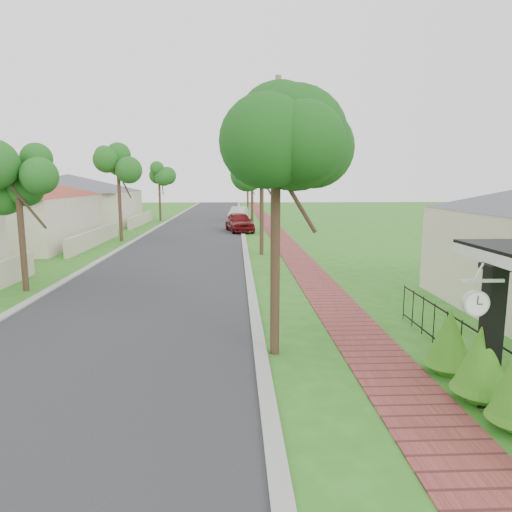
# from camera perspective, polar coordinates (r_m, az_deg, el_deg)

# --- Properties ---
(ground) EXTENTS (160.00, 160.00, 0.00)m
(ground) POSITION_cam_1_polar(r_m,az_deg,el_deg) (9.31, -3.08, -15.51)
(ground) COLOR #2E6E1A
(ground) RESTS_ON ground
(road) EXTENTS (7.00, 120.00, 0.02)m
(road) POSITION_cam_1_polar(r_m,az_deg,el_deg) (28.89, -8.71, 1.39)
(road) COLOR #28282B
(road) RESTS_ON ground
(kerb_right) EXTENTS (0.30, 120.00, 0.10)m
(kerb_right) POSITION_cam_1_polar(r_m,az_deg,el_deg) (28.72, -1.45, 1.45)
(kerb_right) COLOR #9E9E99
(kerb_right) RESTS_ON ground
(kerb_left) EXTENTS (0.30, 120.00, 0.10)m
(kerb_left) POSITION_cam_1_polar(r_m,az_deg,el_deg) (29.50, -15.77, 1.31)
(kerb_left) COLOR #9E9E99
(kerb_left) RESTS_ON ground
(sidewalk) EXTENTS (1.50, 120.00, 0.03)m
(sidewalk) POSITION_cam_1_polar(r_m,az_deg,el_deg) (28.89, 3.72, 1.48)
(sidewalk) COLOR brown
(sidewalk) RESTS_ON ground
(porch_post) EXTENTS (0.48, 0.48, 2.52)m
(porch_post) POSITION_cam_1_polar(r_m,az_deg,el_deg) (9.11, 27.21, -9.54)
(porch_post) COLOR black
(porch_post) RESTS_ON ground
(picket_fence) EXTENTS (0.03, 8.02, 1.00)m
(picket_fence) POSITION_cam_1_polar(r_m,az_deg,el_deg) (10.28, 25.90, -10.80)
(picket_fence) COLOR black
(picket_fence) RESTS_ON ground
(street_trees) EXTENTS (10.70, 37.65, 5.89)m
(street_trees) POSITION_cam_1_polar(r_m,az_deg,el_deg) (35.43, -7.50, 10.21)
(street_trees) COLOR #382619
(street_trees) RESTS_ON ground
(hedge_row) EXTENTS (0.90, 4.30, 2.04)m
(hedge_row) POSITION_cam_1_polar(r_m,az_deg,el_deg) (8.82, 27.91, -12.62)
(hedge_row) COLOR #226814
(hedge_row) RESTS_ON ground
(far_house_grey) EXTENTS (15.56, 15.56, 4.60)m
(far_house_grey) POSITION_cam_1_polar(r_m,az_deg,el_deg) (45.08, -22.25, 6.59)
(far_house_grey) COLOR beige
(far_house_grey) RESTS_ON ground
(parked_car_red) EXTENTS (2.57, 4.72, 1.52)m
(parked_car_red) POSITION_cam_1_polar(r_m,az_deg,el_deg) (36.03, -2.08, 4.26)
(parked_car_red) COLOR #610E10
(parked_car_red) RESTS_ON ground
(parked_car_white) EXTENTS (2.15, 4.38, 1.38)m
(parked_car_white) POSITION_cam_1_polar(r_m,az_deg,el_deg) (46.57, -2.20, 5.30)
(parked_car_white) COLOR silver
(parked_car_white) RESTS_ON ground
(near_tree) EXTENTS (2.38, 2.38, 6.10)m
(near_tree) POSITION_cam_1_polar(r_m,az_deg,el_deg) (10.04, 2.51, 14.80)
(near_tree) COLOR #382619
(near_tree) RESTS_ON ground
(utility_pole) EXTENTS (1.20, 0.24, 7.97)m
(utility_pole) POSITION_cam_1_polar(r_m,az_deg,el_deg) (18.53, 2.72, 9.70)
(utility_pole) COLOR gray
(utility_pole) RESTS_ON ground
(station_clock) EXTENTS (0.73, 0.13, 0.62)m
(station_clock) POSITION_cam_1_polar(r_m,az_deg,el_deg) (8.37, 25.80, -5.13)
(station_clock) COLOR silver
(station_clock) RESTS_ON ground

